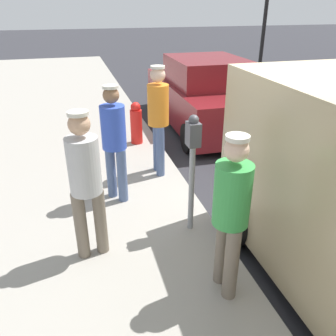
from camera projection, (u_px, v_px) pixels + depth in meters
The scene contains 9 objects.
ground_plane at pixel (274, 215), 5.03m from camera, with size 80.00×80.00×0.00m, color #2D2D33.
sidewalk_slab at pixel (17, 253), 4.15m from camera, with size 5.00×32.00×0.15m, color #9E998E.
parking_meter_near at pixel (193, 155), 4.04m from camera, with size 0.14×0.18×1.52m.
pedestrian_in_blue at pixel (114, 137), 4.76m from camera, with size 0.34×0.34×1.68m.
pedestrian_in_green at pixel (231, 209), 3.14m from camera, with size 0.34×0.36×1.66m.
pedestrian_in_gray at pixel (85, 178), 3.62m from camera, with size 0.36×0.34×1.71m.
pedestrian_in_orange at pixel (158, 114), 5.51m from camera, with size 0.34×0.36×1.79m.
parked_sedan_behind at pixel (203, 95), 8.41m from camera, with size 2.00×4.43×1.65m.
fire_hydrant at pixel (136, 123), 7.02m from camera, with size 0.24×0.24×0.86m.
Camera 1 is at (2.62, 3.66, 2.80)m, focal length 36.82 mm.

